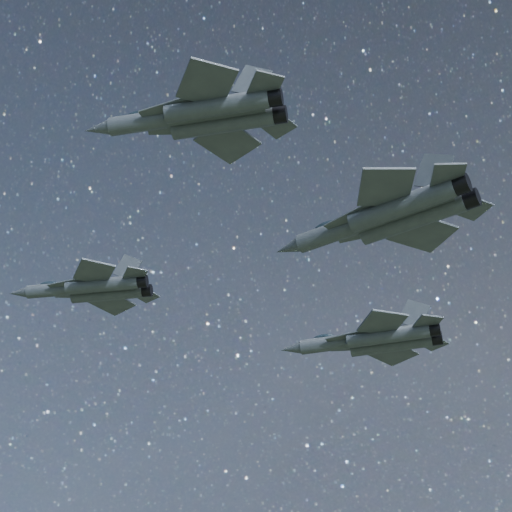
% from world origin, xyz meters
% --- Properties ---
extents(jet_lead, '(15.94, 10.74, 4.02)m').
position_xyz_m(jet_lead, '(-18.44, -1.10, 152.15)').
color(jet_lead, '#363E44').
extents(jet_left, '(19.14, 13.24, 4.81)m').
position_xyz_m(jet_left, '(4.93, 19.95, 150.94)').
color(jet_left, '#363E44').
extents(jet_right, '(17.64, 12.03, 4.43)m').
position_xyz_m(jet_right, '(3.72, -17.97, 153.01)').
color(jet_right, '#363E44').
extents(jet_slot, '(19.91, 13.94, 5.02)m').
position_xyz_m(jet_slot, '(14.10, -3.11, 149.66)').
color(jet_slot, '#363E44').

